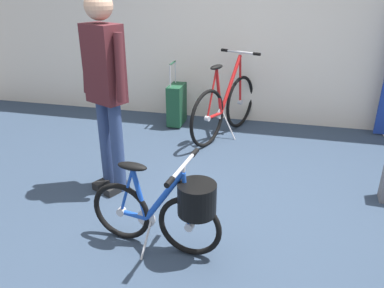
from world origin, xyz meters
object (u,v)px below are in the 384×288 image
at_px(display_bike_left, 225,107).
at_px(visitor_near_wall, 106,84).
at_px(folding_bike_foreground, 171,208).
at_px(rolling_suitcase, 177,104).

bearing_deg(display_bike_left, visitor_near_wall, -117.68).
distance_m(folding_bike_foreground, rolling_suitcase, 2.56).
xyz_separation_m(folding_bike_foreground, rolling_suitcase, (-0.66, 2.47, -0.07)).
distance_m(folding_bike_foreground, visitor_near_wall, 1.24).
height_order(folding_bike_foreground, visitor_near_wall, visitor_near_wall).
distance_m(folding_bike_foreground, display_bike_left, 2.23).
bearing_deg(folding_bike_foreground, rolling_suitcase, 104.95).
height_order(display_bike_left, rolling_suitcase, display_bike_left).
distance_m(visitor_near_wall, rolling_suitcase, 1.88).
height_order(folding_bike_foreground, rolling_suitcase, rolling_suitcase).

